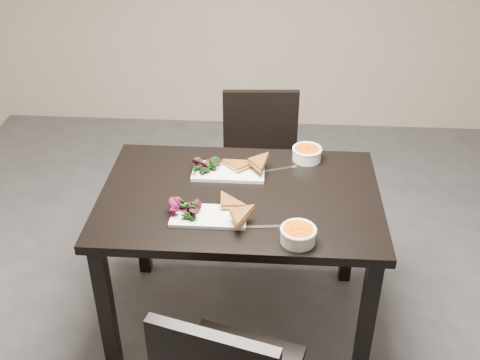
{
  "coord_description": "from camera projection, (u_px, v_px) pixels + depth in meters",
  "views": [
    {
      "loc": [
        -0.3,
        -1.72,
        2.13
      ],
      "look_at": [
        -0.44,
        0.33,
        0.82
      ],
      "focal_mm": 43.32,
      "sensor_mm": 36.0,
      "label": 1
    }
  ],
  "objects": [
    {
      "name": "salad_far",
      "position": [
        206.0,
        165.0,
        2.6
      ],
      "size": [
        0.1,
        0.09,
        0.04
      ],
      "primitive_type": null,
      "color": "black",
      "rests_on": "plate_far"
    },
    {
      "name": "cutlery_far",
      "position": [
        278.0,
        169.0,
        2.64
      ],
      "size": [
        0.17,
        0.08,
        0.0
      ],
      "primitive_type": "cube",
      "rotation": [
        0.0,
        0.0,
        0.35
      ],
      "color": "silver",
      "rests_on": "table"
    },
    {
      "name": "plate_near",
      "position": [
        209.0,
        216.0,
        2.32
      ],
      "size": [
        0.3,
        0.15,
        0.02
      ],
      "primitive_type": "cube",
      "color": "white",
      "rests_on": "table"
    },
    {
      "name": "cutlery_near",
      "position": [
        268.0,
        227.0,
        2.28
      ],
      "size": [
        0.18,
        0.03,
        0.0
      ],
      "primitive_type": "cube",
      "rotation": [
        0.0,
        0.0,
        0.1
      ],
      "color": "silver",
      "rests_on": "table"
    },
    {
      "name": "plate_far",
      "position": [
        229.0,
        172.0,
        2.61
      ],
      "size": [
        0.32,
        0.16,
        0.02
      ],
      "primitive_type": "cube",
      "color": "white",
      "rests_on": "table"
    },
    {
      "name": "soup_bowl_far",
      "position": [
        307.0,
        153.0,
        2.7
      ],
      "size": [
        0.14,
        0.14,
        0.06
      ],
      "color": "white",
      "rests_on": "table"
    },
    {
      "name": "soup_bowl_near",
      "position": [
        298.0,
        234.0,
        2.18
      ],
      "size": [
        0.14,
        0.14,
        0.06
      ],
      "color": "white",
      "rests_on": "table"
    },
    {
      "name": "sandwich_near",
      "position": [
        225.0,
        208.0,
        2.32
      ],
      "size": [
        0.16,
        0.12,
        0.05
      ],
      "primitive_type": null,
      "rotation": [
        0.0,
        0.0,
        0.07
      ],
      "color": "#91581E",
      "rests_on": "plate_near"
    },
    {
      "name": "table",
      "position": [
        240.0,
        213.0,
        2.53
      ],
      "size": [
        1.2,
        0.8,
        0.75
      ],
      "color": "black",
      "rests_on": "ground"
    },
    {
      "name": "chair_far",
      "position": [
        260.0,
        159.0,
        3.24
      ],
      "size": [
        0.45,
        0.45,
        0.85
      ],
      "rotation": [
        0.0,
        0.0,
        0.07
      ],
      "color": "black",
      "rests_on": "ground"
    },
    {
      "name": "sandwich_far",
      "position": [
        243.0,
        168.0,
        2.58
      ],
      "size": [
        0.2,
        0.2,
        0.05
      ],
      "primitive_type": null,
      "rotation": [
        0.0,
        0.0,
        0.77
      ],
      "color": "#91581E",
      "rests_on": "plate_far"
    },
    {
      "name": "salad_near",
      "position": [
        184.0,
        210.0,
        2.31
      ],
      "size": [
        0.1,
        0.09,
        0.04
      ],
      "primitive_type": null,
      "color": "black",
      "rests_on": "plate_near"
    }
  ]
}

